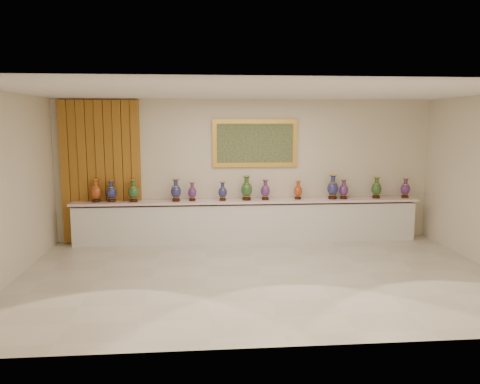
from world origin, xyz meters
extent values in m
plane|color=beige|center=(0.00, 0.00, 0.00)|extent=(8.00, 8.00, 0.00)
plane|color=beige|center=(0.00, 2.50, 1.50)|extent=(8.00, 0.00, 8.00)
plane|color=beige|center=(-4.00, 0.00, 1.50)|extent=(0.00, 5.00, 5.00)
plane|color=white|center=(0.00, 0.00, 3.00)|extent=(8.00, 8.00, 0.00)
cube|color=#B67127|center=(-3.03, 2.44, 1.50)|extent=(1.64, 0.14, 2.95)
cube|color=gold|center=(0.18, 2.46, 2.08)|extent=(1.80, 0.06, 1.00)
cube|color=#20351A|center=(0.18, 2.42, 2.08)|extent=(1.62, 0.02, 0.82)
cube|color=white|center=(0.00, 2.27, 0.41)|extent=(7.20, 0.42, 0.81)
cube|color=#FFD6D8|center=(0.00, 2.25, 0.88)|extent=(7.28, 0.48, 0.05)
cylinder|color=black|center=(-3.11, 2.26, 0.92)|extent=(0.17, 0.17, 0.05)
cone|color=gold|center=(-3.11, 2.26, 0.98)|extent=(0.15, 0.15, 0.03)
ellipsoid|color=maroon|center=(-3.11, 2.26, 1.11)|extent=(0.27, 0.27, 0.28)
cylinder|color=gold|center=(-3.11, 2.26, 1.23)|extent=(0.15, 0.15, 0.01)
cylinder|color=maroon|center=(-3.11, 2.26, 1.29)|extent=(0.09, 0.09, 0.10)
cone|color=maroon|center=(-3.11, 2.26, 1.35)|extent=(0.15, 0.15, 0.04)
cylinder|color=gold|center=(-3.11, 2.26, 1.37)|extent=(0.16, 0.16, 0.01)
cylinder|color=black|center=(-2.80, 2.25, 0.92)|extent=(0.16, 0.16, 0.04)
cone|color=gold|center=(-2.80, 2.25, 0.97)|extent=(0.14, 0.14, 0.03)
ellipsoid|color=#0B0C43|center=(-2.80, 2.25, 1.10)|extent=(0.25, 0.25, 0.26)
cylinder|color=gold|center=(-2.80, 2.25, 1.21)|extent=(0.14, 0.14, 0.01)
cylinder|color=#0B0C43|center=(-2.80, 2.25, 1.26)|extent=(0.08, 0.08, 0.09)
cone|color=#0B0C43|center=(-2.80, 2.25, 1.33)|extent=(0.14, 0.14, 0.03)
cylinder|color=gold|center=(-2.80, 2.25, 1.34)|extent=(0.15, 0.15, 0.01)
cylinder|color=black|center=(-2.35, 2.23, 0.92)|extent=(0.16, 0.16, 0.05)
cone|color=gold|center=(-2.35, 2.23, 0.97)|extent=(0.14, 0.14, 0.03)
ellipsoid|color=black|center=(-2.35, 2.23, 1.10)|extent=(0.25, 0.25, 0.27)
cylinder|color=gold|center=(-2.35, 2.23, 1.22)|extent=(0.15, 0.15, 0.01)
cylinder|color=black|center=(-2.35, 2.23, 1.27)|extent=(0.09, 0.09, 0.10)
cone|color=black|center=(-2.35, 2.23, 1.34)|extent=(0.15, 0.15, 0.04)
cylinder|color=gold|center=(-2.35, 2.23, 1.36)|extent=(0.15, 0.15, 0.01)
cylinder|color=black|center=(-1.49, 2.22, 0.92)|extent=(0.16, 0.16, 0.05)
cone|color=gold|center=(-1.49, 2.22, 0.97)|extent=(0.14, 0.14, 0.03)
ellipsoid|color=#0B0C43|center=(-1.49, 2.22, 1.10)|extent=(0.26, 0.26, 0.27)
cylinder|color=gold|center=(-1.49, 2.22, 1.22)|extent=(0.15, 0.15, 0.01)
cylinder|color=#0B0C43|center=(-1.49, 2.22, 1.28)|extent=(0.09, 0.09, 0.10)
cone|color=#0B0C43|center=(-1.49, 2.22, 1.34)|extent=(0.15, 0.15, 0.04)
cylinder|color=gold|center=(-1.49, 2.22, 1.36)|extent=(0.15, 0.15, 0.01)
cylinder|color=black|center=(-1.15, 2.26, 0.92)|extent=(0.14, 0.14, 0.04)
cone|color=gold|center=(-1.15, 2.26, 0.96)|extent=(0.12, 0.12, 0.03)
ellipsoid|color=#240948|center=(-1.15, 2.26, 1.07)|extent=(0.18, 0.18, 0.23)
cylinder|color=gold|center=(-1.15, 2.26, 1.17)|extent=(0.12, 0.12, 0.01)
cylinder|color=#240948|center=(-1.15, 2.26, 1.22)|extent=(0.07, 0.07, 0.08)
cone|color=#240948|center=(-1.15, 2.26, 1.27)|extent=(0.12, 0.12, 0.03)
cylinder|color=gold|center=(-1.15, 2.26, 1.29)|extent=(0.13, 0.13, 0.01)
cylinder|color=black|center=(-0.52, 2.23, 0.92)|extent=(0.14, 0.14, 0.04)
cone|color=gold|center=(-0.52, 2.23, 0.96)|extent=(0.12, 0.12, 0.03)
ellipsoid|color=#0B0C43|center=(-0.52, 2.23, 1.07)|extent=(0.21, 0.21, 0.23)
cylinder|color=gold|center=(-0.52, 2.23, 1.17)|extent=(0.13, 0.13, 0.01)
cylinder|color=#0B0C43|center=(-0.52, 2.23, 1.22)|extent=(0.07, 0.07, 0.08)
cone|color=#0B0C43|center=(-0.52, 2.23, 1.28)|extent=(0.13, 0.13, 0.03)
cylinder|color=gold|center=(-0.52, 2.23, 1.29)|extent=(0.13, 0.13, 0.01)
cylinder|color=black|center=(-0.02, 2.24, 0.93)|extent=(0.18, 0.18, 0.05)
cone|color=gold|center=(-0.02, 2.24, 0.98)|extent=(0.16, 0.16, 0.03)
ellipsoid|color=black|center=(-0.02, 2.24, 1.12)|extent=(0.27, 0.27, 0.30)
cylinder|color=gold|center=(-0.02, 2.24, 1.25)|extent=(0.16, 0.16, 0.01)
cylinder|color=black|center=(-0.02, 2.24, 1.32)|extent=(0.10, 0.10, 0.11)
cone|color=black|center=(-0.02, 2.24, 1.39)|extent=(0.16, 0.16, 0.04)
cylinder|color=gold|center=(-0.02, 2.24, 1.41)|extent=(0.17, 0.17, 0.01)
cylinder|color=black|center=(0.38, 2.25, 0.92)|extent=(0.15, 0.15, 0.04)
cone|color=gold|center=(0.38, 2.25, 0.97)|extent=(0.13, 0.13, 0.03)
ellipsoid|color=#240948|center=(0.38, 2.25, 1.09)|extent=(0.26, 0.26, 0.25)
cylinder|color=gold|center=(0.38, 2.25, 1.19)|extent=(0.14, 0.14, 0.01)
cylinder|color=#240948|center=(0.38, 2.25, 1.25)|extent=(0.08, 0.08, 0.09)
cone|color=#240948|center=(0.38, 2.25, 1.31)|extent=(0.14, 0.14, 0.03)
cylinder|color=gold|center=(0.38, 2.25, 1.33)|extent=(0.14, 0.14, 0.01)
cylinder|color=black|center=(1.09, 2.28, 0.92)|extent=(0.14, 0.14, 0.04)
cone|color=gold|center=(1.09, 2.28, 0.96)|extent=(0.12, 0.12, 0.03)
ellipsoid|color=maroon|center=(1.09, 2.28, 1.07)|extent=(0.23, 0.23, 0.23)
cylinder|color=gold|center=(1.09, 2.28, 1.17)|extent=(0.13, 0.13, 0.01)
cylinder|color=maroon|center=(1.09, 2.28, 1.22)|extent=(0.07, 0.07, 0.08)
cone|color=maroon|center=(1.09, 2.28, 1.28)|extent=(0.13, 0.13, 0.03)
cylinder|color=gold|center=(1.09, 2.28, 1.29)|extent=(0.13, 0.13, 0.01)
cylinder|color=black|center=(1.83, 2.24, 0.93)|extent=(0.18, 0.18, 0.05)
cone|color=gold|center=(1.83, 2.24, 0.98)|extent=(0.16, 0.16, 0.03)
ellipsoid|color=#0B0C43|center=(1.83, 2.24, 1.13)|extent=(0.28, 0.28, 0.30)
cylinder|color=gold|center=(1.83, 2.24, 1.25)|extent=(0.16, 0.16, 0.01)
cylinder|color=#0B0C43|center=(1.83, 2.24, 1.32)|extent=(0.10, 0.10, 0.11)
cone|color=#0B0C43|center=(1.83, 2.24, 1.39)|extent=(0.16, 0.16, 0.04)
cylinder|color=gold|center=(1.83, 2.24, 1.41)|extent=(0.17, 0.17, 0.01)
cylinder|color=black|center=(2.07, 2.24, 0.92)|extent=(0.15, 0.15, 0.04)
cone|color=gold|center=(2.07, 2.24, 0.97)|extent=(0.13, 0.13, 0.03)
ellipsoid|color=#240948|center=(2.07, 2.24, 1.08)|extent=(0.25, 0.25, 0.24)
cylinder|color=gold|center=(2.07, 2.24, 1.19)|extent=(0.13, 0.13, 0.01)
cylinder|color=#240948|center=(2.07, 2.24, 1.24)|extent=(0.08, 0.08, 0.09)
cone|color=#240948|center=(2.07, 2.24, 1.30)|extent=(0.13, 0.13, 0.03)
cylinder|color=gold|center=(2.07, 2.24, 1.32)|extent=(0.14, 0.14, 0.01)
cylinder|color=black|center=(2.80, 2.27, 0.92)|extent=(0.16, 0.16, 0.05)
cone|color=gold|center=(2.80, 2.27, 0.97)|extent=(0.14, 0.14, 0.03)
ellipsoid|color=black|center=(2.80, 2.27, 1.10)|extent=(0.23, 0.23, 0.27)
cylinder|color=gold|center=(2.80, 2.27, 1.22)|extent=(0.15, 0.15, 0.01)
cylinder|color=black|center=(2.80, 2.27, 1.27)|extent=(0.09, 0.09, 0.10)
cone|color=black|center=(2.80, 2.27, 1.34)|extent=(0.15, 0.15, 0.04)
cylinder|color=gold|center=(2.80, 2.27, 1.36)|extent=(0.15, 0.15, 0.01)
cylinder|color=black|center=(3.45, 2.27, 0.92)|extent=(0.15, 0.15, 0.04)
cone|color=gold|center=(3.45, 2.27, 0.97)|extent=(0.13, 0.13, 0.03)
ellipsoid|color=#240948|center=(3.45, 2.27, 1.09)|extent=(0.24, 0.24, 0.25)
cylinder|color=gold|center=(3.45, 2.27, 1.20)|extent=(0.14, 0.14, 0.01)
cylinder|color=#240948|center=(3.45, 2.27, 1.25)|extent=(0.08, 0.08, 0.09)
cone|color=#240948|center=(3.45, 2.27, 1.31)|extent=(0.14, 0.14, 0.03)
cylinder|color=gold|center=(3.45, 2.27, 1.33)|extent=(0.14, 0.14, 0.01)
cube|color=white|center=(-0.80, 2.13, 0.90)|extent=(0.10, 0.06, 0.00)
camera|label=1|loc=(-0.98, -7.42, 2.52)|focal=35.00mm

